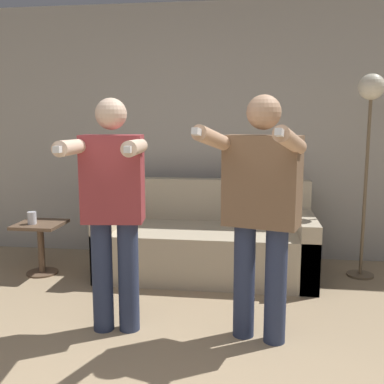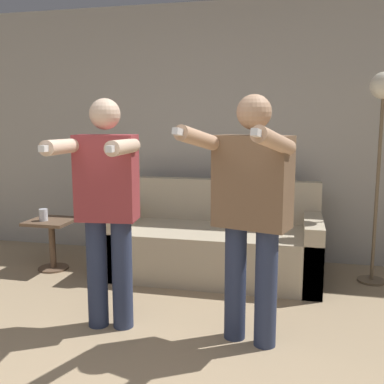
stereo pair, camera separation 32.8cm
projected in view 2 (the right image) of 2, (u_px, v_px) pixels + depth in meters
name	position (u px, v px, depth m)	size (l,w,h in m)	color
wall_back	(209.00, 133.00, 4.66)	(10.00, 0.05, 2.60)	#B7B2A8
couch	(214.00, 245.00, 4.19)	(1.94, 0.89, 0.85)	beige
person_left	(106.00, 201.00, 2.99)	(0.52, 0.71, 1.57)	#2D3856
person_right	(251.00, 203.00, 2.77)	(0.66, 0.77, 1.58)	#2D3856
cat	(269.00, 173.00, 4.31)	(0.41, 0.13, 0.18)	tan
floor_lamp	(382.00, 114.00, 3.78)	(0.24, 0.24, 1.83)	#756047
side_table	(52.00, 234.00, 4.31)	(0.41, 0.41, 0.49)	brown
cup	(43.00, 215.00, 4.24)	(0.08, 0.08, 0.11)	silver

